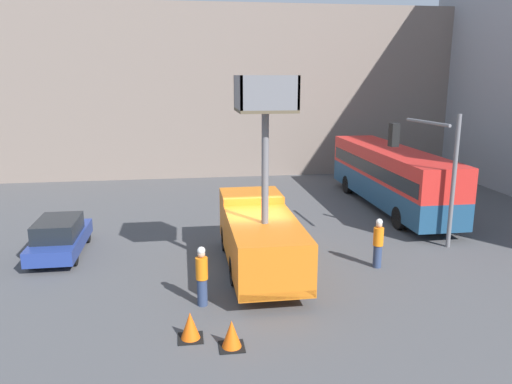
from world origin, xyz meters
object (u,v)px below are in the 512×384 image
(utility_truck, at_px, (260,232))
(road_worker_directing, at_px, (378,243))
(city_bus, at_px, (390,174))
(traffic_cone_mid_road, at_px, (232,335))
(road_worker_near_truck, at_px, (202,276))
(traffic_cone_near_truck, at_px, (190,326))
(parked_car_curbside, at_px, (60,237))
(traffic_light_pole, at_px, (432,160))

(utility_truck, xyz_separation_m, road_worker_directing, (4.43, -0.34, -0.53))
(city_bus, distance_m, traffic_cone_mid_road, 16.46)
(road_worker_near_truck, relative_size, traffic_cone_near_truck, 2.46)
(city_bus, distance_m, road_worker_directing, 9.10)
(road_worker_directing, xyz_separation_m, traffic_cone_near_truck, (-7.08, -4.27, -0.59))
(parked_car_curbside, bearing_deg, traffic_light_pole, -5.82)
(road_worker_near_truck, relative_size, parked_car_curbside, 0.44)
(traffic_light_pole, bearing_deg, city_bus, 79.97)
(utility_truck, relative_size, road_worker_directing, 3.72)
(traffic_cone_near_truck, height_order, traffic_cone_mid_road, traffic_cone_near_truck)
(traffic_light_pole, bearing_deg, road_worker_directing, -149.61)
(parked_car_curbside, bearing_deg, traffic_cone_near_truck, -55.82)
(road_worker_near_truck, bearing_deg, city_bus, -115.94)
(utility_truck, relative_size, traffic_light_pole, 1.27)
(utility_truck, height_order, parked_car_curbside, utility_truck)
(city_bus, relative_size, traffic_cone_near_truck, 15.27)
(city_bus, relative_size, road_worker_directing, 6.34)
(traffic_cone_near_truck, bearing_deg, traffic_cone_mid_road, -29.57)
(road_worker_directing, xyz_separation_m, traffic_cone_mid_road, (-6.01, -4.88, -0.59))
(road_worker_near_truck, distance_m, parked_car_curbside, 7.66)
(city_bus, bearing_deg, road_worker_near_truck, 118.39)
(utility_truck, distance_m, road_worker_directing, 4.48)
(city_bus, xyz_separation_m, road_worker_near_truck, (-10.58, -10.39, -0.93))
(city_bus, distance_m, traffic_cone_near_truck, 16.67)
(road_worker_near_truck, xyz_separation_m, traffic_cone_mid_road, (0.66, -2.64, -0.61))
(traffic_light_pole, bearing_deg, road_worker_near_truck, -157.71)
(traffic_light_pole, height_order, traffic_cone_near_truck, traffic_light_pole)
(city_bus, distance_m, traffic_light_pole, 6.88)
(utility_truck, distance_m, traffic_light_pole, 7.66)
(parked_car_curbside, bearing_deg, road_worker_near_truck, -44.62)
(traffic_light_pole, relative_size, road_worker_near_truck, 2.87)
(city_bus, xyz_separation_m, traffic_light_pole, (-1.15, -6.53, 1.85))
(traffic_cone_near_truck, bearing_deg, road_worker_near_truck, 78.33)
(traffic_light_pole, height_order, parked_car_curbside, traffic_light_pole)
(road_worker_near_truck, bearing_deg, traffic_cone_near_truck, 97.90)
(traffic_light_pole, bearing_deg, traffic_cone_near_truck, -149.09)
(utility_truck, height_order, road_worker_directing, utility_truck)
(utility_truck, bearing_deg, traffic_cone_near_truck, -119.83)
(parked_car_curbside, bearing_deg, traffic_cone_mid_road, -52.71)
(utility_truck, bearing_deg, city_bus, 43.07)
(road_worker_directing, bearing_deg, city_bus, -80.97)
(road_worker_directing, bearing_deg, traffic_light_pole, -114.89)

